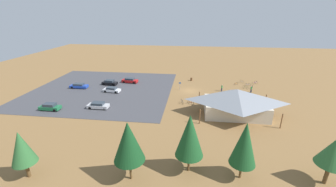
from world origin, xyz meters
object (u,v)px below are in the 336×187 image
object	(u,v)px
bicycle_orange_by_bin	(236,84)
pine_far_east	(190,136)
bicycle_white_front_row	(182,102)
bicycle_yellow_mid_cluster	(235,97)
pine_midwest	(334,152)
bicycle_purple_near_porch	(255,83)
lot_sign	(180,85)
bicycle_silver_edge_south	(242,82)
bike_pavilion	(236,101)
car_white_by_curb	(112,90)
pine_west	(128,142)
car_green_back_corner	(50,107)
bicycle_black_yard_center	(252,87)
car_silver_end_stall	(98,105)
car_black_mid_lot	(110,82)
bicycle_teal_yard_front	(251,96)
visitor_crossing_yard	(251,89)
bicycle_red_near_sign	(190,103)
pine_east	(245,144)
car_blue_aisle_side	(79,86)
car_red_far_end	(130,80)
pine_far_west	(21,148)
bicycle_green_yard_left	(246,87)
trash_bin	(191,79)
visitor_by_pavilion	(222,88)

from	to	relation	value
bicycle_orange_by_bin	pine_far_east	bearing A→B (deg)	71.87
bicycle_white_front_row	bicycle_yellow_mid_cluster	size ratio (longest dim) A/B	1.02
pine_midwest	bicycle_white_front_row	world-z (taller)	pine_midwest
bicycle_purple_near_porch	lot_sign	bearing A→B (deg)	19.41
pine_midwest	bicycle_silver_edge_south	size ratio (longest dim) A/B	4.14
bike_pavilion	car_white_by_curb	world-z (taller)	bike_pavilion
pine_west	car_green_back_corner	world-z (taller)	pine_west
bicycle_white_front_row	bicycle_black_yard_center	bearing A→B (deg)	-145.25
lot_sign	car_white_by_curb	distance (m)	18.00
bike_pavilion	car_silver_end_stall	xyz separation A→B (m)	(29.06, 0.63, -2.33)
car_black_mid_lot	pine_midwest	bearing A→B (deg)	140.47
bicycle_yellow_mid_cluster	bicycle_orange_by_bin	bearing A→B (deg)	-100.50
bicycle_white_front_row	bicycle_teal_yard_front	xyz separation A→B (m)	(-16.54, -6.07, -0.02)
car_green_back_corner	visitor_crossing_yard	xyz separation A→B (m)	(-45.23, -16.56, 0.15)
pine_far_east	bicycle_red_near_sign	size ratio (longest dim) A/B	5.26
pine_east	car_blue_aisle_side	size ratio (longest dim) A/B	1.64
pine_east	bicycle_red_near_sign	bearing A→B (deg)	-73.20
car_red_far_end	pine_midwest	bearing A→B (deg)	134.35
car_blue_aisle_side	lot_sign	bearing A→B (deg)	-175.45
pine_midwest	bicycle_black_yard_center	world-z (taller)	pine_midwest
bicycle_teal_yard_front	car_silver_end_stall	distance (m)	36.25
car_red_far_end	car_silver_end_stall	size ratio (longest dim) A/B	1.05
lot_sign	pine_west	bearing A→B (deg)	83.73
pine_far_east	bicycle_black_yard_center	xyz separation A→B (m)	(-16.32, -35.21, -5.00)
pine_far_west	pine_far_east	bearing A→B (deg)	-169.84
lot_sign	car_red_far_end	bearing A→B (deg)	-15.36
bicycle_white_front_row	visitor_crossing_yard	bearing A→B (deg)	-151.48
bicycle_teal_yard_front	car_red_far_end	xyz separation A→B (m)	(32.84, -7.35, 0.40)
bicycle_purple_near_porch	car_green_back_corner	size ratio (longest dim) A/B	0.38
lot_sign	bicycle_red_near_sign	size ratio (longest dim) A/B	1.41
bike_pavilion	bicycle_purple_near_porch	size ratio (longest dim) A/B	9.04
pine_midwest	bicycle_green_yard_left	distance (m)	35.31
bicycle_red_near_sign	visitor_crossing_yard	bearing A→B (deg)	-148.16
bicycle_white_front_row	car_white_by_curb	xyz separation A→B (m)	(18.73, -5.16, 0.31)
bicycle_silver_edge_south	car_green_back_corner	xyz separation A→B (m)	(44.50, 24.64, 0.41)
bicycle_purple_near_porch	bicycle_teal_yard_front	distance (m)	11.36
pine_west	pine_far_east	bearing A→B (deg)	-161.66
pine_midwest	car_blue_aisle_side	distance (m)	56.36
pine_west	car_black_mid_lot	size ratio (longest dim) A/B	1.81
pine_far_east	car_black_mid_lot	world-z (taller)	pine_far_east
trash_bin	visitor_by_pavilion	distance (m)	11.81
bicycle_teal_yard_front	bicycle_yellow_mid_cluster	size ratio (longest dim) A/B	0.76
car_red_far_end	car_silver_end_stall	distance (m)	18.50
bicycle_orange_by_bin	bicycle_red_near_sign	distance (m)	20.08
bicycle_silver_edge_south	pine_east	bearing A→B (deg)	78.89
bicycle_green_yard_left	car_blue_aisle_side	xyz separation A→B (m)	(45.48, 5.31, 0.35)
bicycle_green_yard_left	visitor_by_pavilion	distance (m)	7.34
bicycle_red_near_sign	bicycle_purple_near_porch	bearing A→B (deg)	-137.11
pine_midwest	pine_far_east	bearing A→B (deg)	-0.79
bicycle_green_yard_left	car_silver_end_stall	xyz separation A→B (m)	(34.61, 17.40, 0.38)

